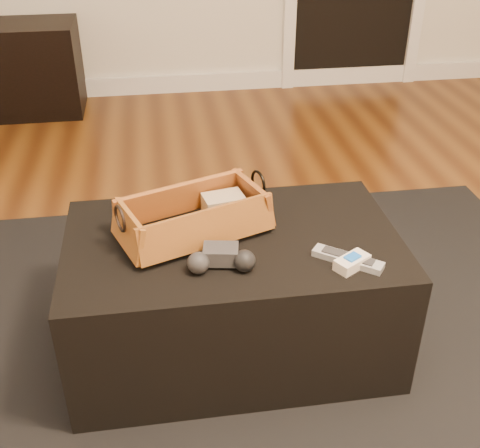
{
  "coord_description": "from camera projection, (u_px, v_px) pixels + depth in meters",
  "views": [
    {
      "loc": [
        -0.1,
        -1.35,
        1.4
      ],
      "look_at": [
        0.12,
        0.12,
        0.49
      ],
      "focal_mm": 45.0,
      "sensor_mm": 36.0,
      "label": 1
    }
  ],
  "objects": [
    {
      "name": "area_rug",
      "position": [
        235.0,
        355.0,
        1.97
      ],
      "size": [
        2.6,
        2.0,
        0.01
      ],
      "primitive_type": "cube",
      "color": "black",
      "rests_on": "floor"
    },
    {
      "name": "cloth_bundle",
      "position": [
        223.0,
        205.0,
        1.86
      ],
      "size": [
        0.14,
        0.1,
        0.07
      ],
      "primitive_type": "cube",
      "rotation": [
        0.0,
        0.0,
        0.18
      ],
      "color": "tan",
      "rests_on": "wicker_basket"
    },
    {
      "name": "wicker_basket",
      "position": [
        194.0,
        219.0,
        1.79
      ],
      "size": [
        0.5,
        0.37,
        0.16
      ],
      "color": "#A37124",
      "rests_on": "ottoman"
    },
    {
      "name": "cream_gadget",
      "position": [
        352.0,
        262.0,
        1.66
      ],
      "size": [
        0.11,
        0.1,
        0.04
      ],
      "color": "silver",
      "rests_on": "ottoman"
    },
    {
      "name": "game_controller",
      "position": [
        221.0,
        259.0,
        1.65
      ],
      "size": [
        0.19,
        0.11,
        0.06
      ],
      "color": "#2C2C2E",
      "rests_on": "ottoman"
    },
    {
      "name": "baseboard",
      "position": [
        167.0,
        84.0,
        4.16
      ],
      "size": [
        5.0,
        0.04,
        0.12
      ],
      "primitive_type": "cube",
      "color": "white",
      "rests_on": "floor"
    },
    {
      "name": "tv_remote",
      "position": [
        190.0,
        230.0,
        1.78
      ],
      "size": [
        0.23,
        0.15,
        0.02
      ],
      "primitive_type": "cube",
      "rotation": [
        0.0,
        0.0,
        0.46
      ],
      "color": "black",
      "rests_on": "wicker_basket"
    },
    {
      "name": "floor",
      "position": [
        208.0,
        382.0,
        1.89
      ],
      "size": [
        5.0,
        5.5,
        0.01
      ],
      "primitive_type": "cube",
      "color": "brown",
      "rests_on": "ground"
    },
    {
      "name": "ottoman",
      "position": [
        233.0,
        294.0,
        1.9
      ],
      "size": [
        1.0,
        0.6,
        0.42
      ],
      "primitive_type": "cube",
      "color": "black",
      "rests_on": "area_rug"
    },
    {
      "name": "silver_remote",
      "position": [
        348.0,
        259.0,
        1.68
      ],
      "size": [
        0.19,
        0.16,
        0.02
      ],
      "color": "#A5A8AC",
      "rests_on": "ottoman"
    }
  ]
}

